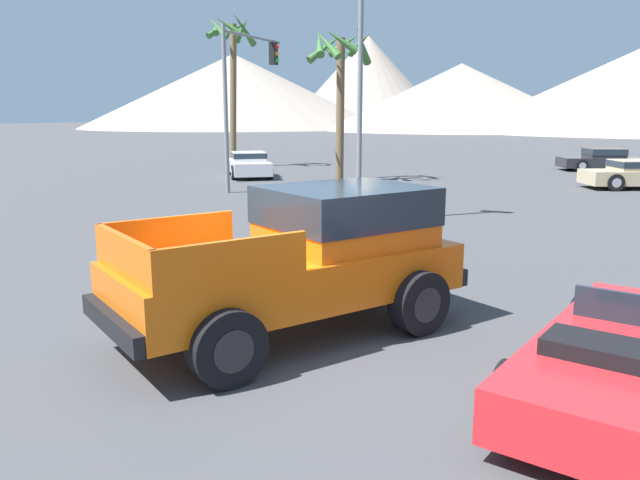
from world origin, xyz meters
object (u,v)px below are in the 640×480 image
object	(u,v)px
parked_car_tan	(638,174)
palm_tree_tall	(231,56)
orange_pickup_truck	(310,252)
street_lamp_post	(360,60)
parked_car_dark	(602,159)
parked_car_white	(249,164)
traffic_light_main	(247,78)
palm_tree_short	(340,66)
red_convertible_car	(635,364)

from	to	relation	value
parked_car_tan	palm_tree_tall	xyz separation A→B (m)	(-20.35, 2.07, 5.46)
orange_pickup_truck	parked_car_tan	bearing A→B (deg)	107.14
street_lamp_post	orange_pickup_truck	bearing A→B (deg)	-73.13
parked_car_dark	parked_car_white	bearing A→B (deg)	102.95
orange_pickup_truck	street_lamp_post	world-z (taller)	street_lamp_post
street_lamp_post	traffic_light_main	bearing A→B (deg)	141.05
parked_car_dark	parked_car_tan	size ratio (longest dim) A/B	1.01
parked_car_white	traffic_light_main	size ratio (longest dim) A/B	0.71
orange_pickup_truck	street_lamp_post	bearing A→B (deg)	137.15
parked_car_white	palm_tree_short	distance (m)	6.40
street_lamp_post	palm_tree_short	distance (m)	10.60
parked_car_dark	palm_tree_short	xyz separation A→B (m)	(-10.58, -10.62, 4.36)
palm_tree_short	traffic_light_main	bearing A→B (deg)	-119.36
parked_car_dark	street_lamp_post	xyz separation A→B (m)	(-5.98, -20.15, 3.78)
red_convertible_car	palm_tree_tall	distance (m)	30.96
palm_tree_short	parked_car_tan	bearing A→B (deg)	11.36
parked_car_dark	parked_car_tan	bearing A→B (deg)	167.89
parked_car_tan	street_lamp_post	xyz separation A→B (m)	(-7.39, -11.94, 3.78)
parked_car_dark	traffic_light_main	size ratio (longest dim) A/B	0.75
parked_car_dark	parked_car_white	size ratio (longest dim) A/B	1.06
palm_tree_tall	palm_tree_short	world-z (taller)	palm_tree_tall
parked_car_dark	palm_tree_short	world-z (taller)	palm_tree_short
parked_car_dark	street_lamp_post	size ratio (longest dim) A/B	0.64
parked_car_tan	street_lamp_post	bearing A→B (deg)	-57.24
parked_car_white	palm_tree_short	xyz separation A→B (m)	(4.69, -0.02, 4.35)
traffic_light_main	palm_tree_tall	xyz separation A→B (m)	(-6.12, 8.48, 1.73)
red_convertible_car	parked_car_white	world-z (taller)	parked_car_white
parked_car_dark	palm_tree_short	bearing A→B (deg)	113.31
parked_car_dark	traffic_light_main	distance (m)	19.80
palm_tree_tall	parked_car_white	bearing A→B (deg)	-50.51
orange_pickup_truck	palm_tree_short	size ratio (longest dim) A/B	0.80
red_convertible_car	street_lamp_post	xyz separation A→B (m)	(-6.65, 9.29, 3.92)
palm_tree_tall	palm_tree_short	distance (m)	9.55
red_convertible_car	palm_tree_tall	bearing A→B (deg)	141.82
parked_car_dark	traffic_light_main	xyz separation A→B (m)	(-12.83, -14.62, 3.73)
red_convertible_car	palm_tree_tall	world-z (taller)	palm_tree_tall
street_lamp_post	palm_tree_short	bearing A→B (deg)	115.73
parked_car_dark	palm_tree_tall	world-z (taller)	palm_tree_tall
orange_pickup_truck	traffic_light_main	distance (m)	17.28
parked_car_tan	traffic_light_main	world-z (taller)	traffic_light_main
orange_pickup_truck	parked_car_white	xyz separation A→B (m)	(-11.89, 18.13, -0.50)
orange_pickup_truck	palm_tree_short	world-z (taller)	palm_tree_short
parked_car_dark	red_convertible_car	bearing A→B (deg)	159.48
orange_pickup_truck	palm_tree_tall	world-z (taller)	palm_tree_tall
red_convertible_car	parked_car_tan	bearing A→B (deg)	99.74
parked_car_white	palm_tree_short	size ratio (longest dim) A/B	0.66
traffic_light_main	street_lamp_post	world-z (taller)	street_lamp_post
street_lamp_post	palm_tree_tall	distance (m)	19.16
parked_car_tan	parked_car_white	xyz separation A→B (m)	(-16.68, -2.38, 0.01)
red_convertible_car	street_lamp_post	world-z (taller)	street_lamp_post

